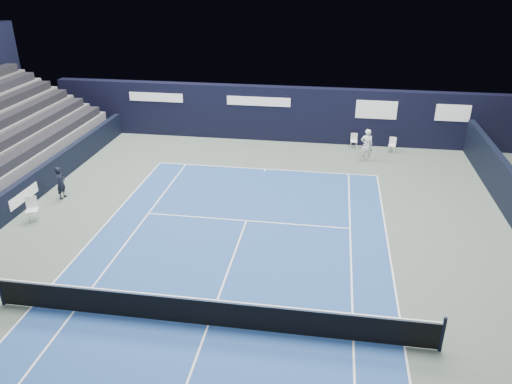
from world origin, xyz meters
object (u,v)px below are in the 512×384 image
Objects in this scene: line_judge_chair at (32,207)px; tennis_net at (207,312)px; tennis_player at (367,145)px; folding_chair_back_b at (392,144)px; folding_chair_back_a at (354,140)px.

line_judge_chair is 9.95m from tennis_net.
folding_chair_back_b is at bearing 46.02° from tennis_player.
tennis_net is (-6.47, -15.42, 0.04)m from folding_chair_back_b.
tennis_player reaches higher than folding_chair_back_a.
tennis_player reaches higher than folding_chair_back_b.
tennis_player is at bearing 70.24° from tennis_net.
tennis_net reaches higher than line_judge_chair.
tennis_net is 14.77m from tennis_player.
tennis_net is (8.49, -5.18, -0.06)m from line_judge_chair.
tennis_player is (13.48, 8.71, 0.29)m from line_judge_chair.
folding_chair_back_b is 18.13m from line_judge_chair.
line_judge_chair is 0.59× the size of tennis_player.
tennis_net is (-4.42, -15.79, 0.04)m from folding_chair_back_a.
line_judge_chair is 0.08× the size of tennis_net.
line_judge_chair is at bearing 148.62° from tennis_net.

